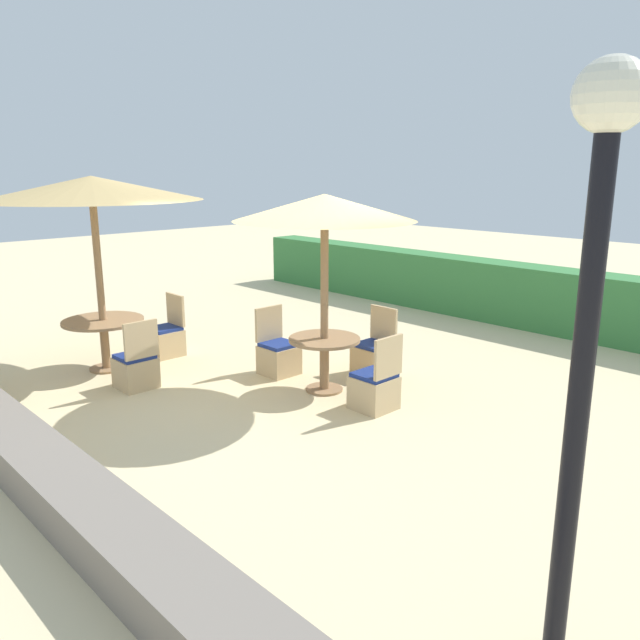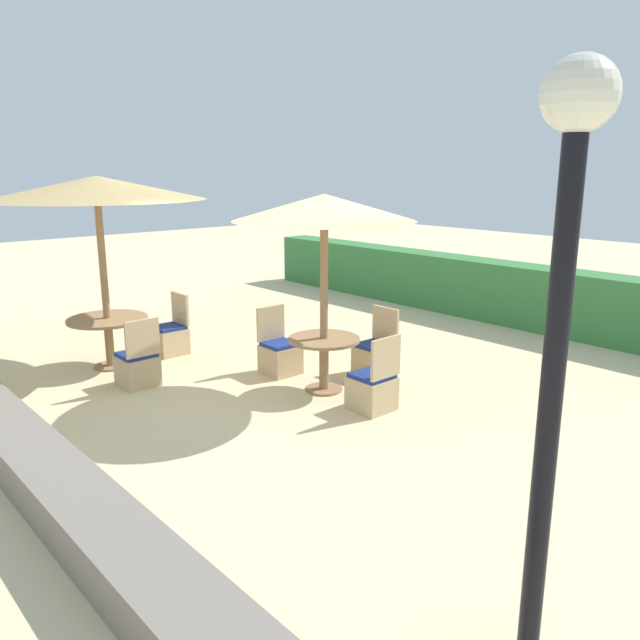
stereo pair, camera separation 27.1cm
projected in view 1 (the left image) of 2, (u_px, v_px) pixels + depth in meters
The scene contains 13 objects.
ground_plane at pixel (285, 397), 7.82m from camera, with size 40.00×40.00×0.00m, color beige.
hedge_row at pixel (515, 294), 11.40m from camera, with size 13.00×0.70×1.10m, color #387A3D.
stone_border at pixel (32, 461), 5.72m from camera, with size 10.00×0.56×0.38m, color slate.
lamp_post at pixel (593, 264), 3.08m from camera, with size 0.36×0.36×3.32m.
parasol_center at pixel (325, 209), 7.53m from camera, with size 2.25×2.25×2.50m.
round_table_center at pixel (324, 351), 7.96m from camera, with size 0.91×0.91×0.70m.
patio_chair_center_north at pixel (374, 356), 8.66m from camera, with size 0.46×0.46×0.93m.
patio_chair_center_west at pixel (278, 355), 8.67m from camera, with size 0.46×0.46×0.93m.
patio_chair_center_east at pixel (375, 388), 7.39m from camera, with size 0.46×0.46×0.93m.
parasol_front_left at pixel (92, 189), 8.31m from camera, with size 2.94×2.94×2.70m.
round_table_front_left at pixel (104, 330), 8.78m from camera, with size 1.12×1.12×0.73m.
patio_chair_front_left_north at pixel (166, 339), 9.52m from camera, with size 0.46×0.46×0.93m.
patio_chair_front_left_east at pixel (136, 369), 8.11m from camera, with size 0.46×0.46×0.93m.
Camera 1 is at (5.63, -4.77, 2.82)m, focal length 35.00 mm.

